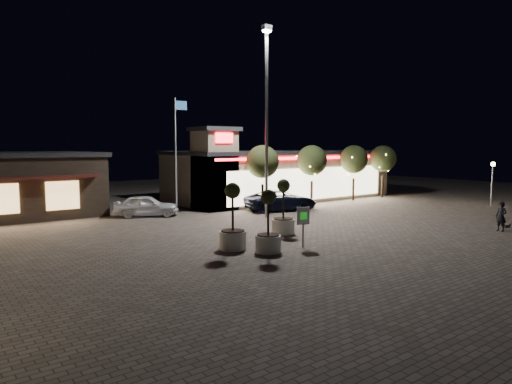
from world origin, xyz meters
TOP-DOWN VIEW (x-y plane):
  - ground at (0.00, 0.00)m, footprint 90.00×90.00m
  - retail_building at (9.51, 15.82)m, footprint 20.40×8.40m
  - floodlight_pole at (2.00, 8.00)m, footprint 0.60×0.40m
  - flagpole at (-1.90, 13.00)m, footprint 0.95×0.10m
  - lamp_post_east at (20.00, 2.00)m, footprint 0.36×0.36m
  - string_tree_a at (4.00, 11.00)m, footprint 2.42×2.42m
  - string_tree_b at (9.00, 11.00)m, footprint 2.42×2.42m
  - string_tree_c at (14.00, 11.00)m, footprint 2.42×2.42m
  - string_tree_d at (18.00, 11.00)m, footprint 2.42×2.42m
  - pickup_truck at (4.98, 10.04)m, footprint 5.83×3.86m
  - white_sedan at (-4.11, 13.30)m, footprint 4.59×3.42m
  - pedestrian at (9.48, -3.61)m, footprint 0.46×0.64m
  - dog at (10.04, -3.74)m, footprint 0.50×0.25m
  - planter_left at (-4.96, 1.68)m, footprint 1.25×1.25m
  - planter_mid at (-4.05, 0.22)m, footprint 1.15×1.15m
  - planter_right at (-0.74, 3.05)m, footprint 1.21×1.21m
  - valet_sign at (-2.16, -0.01)m, footprint 0.61×0.27m

SIDE VIEW (x-z plane):
  - ground at x=0.00m, z-range 0.00..0.00m
  - dog at x=10.04m, z-range 0.13..0.40m
  - white_sedan at x=-4.11m, z-range 0.00..1.46m
  - pickup_truck at x=4.98m, z-range 0.00..1.49m
  - pedestrian at x=9.48m, z-range 0.00..1.65m
  - planter_mid at x=-4.05m, z-range -0.54..2.28m
  - planter_right at x=-0.74m, z-range -0.57..2.41m
  - planter_left at x=-4.96m, z-range -0.59..2.48m
  - valet_sign at x=-2.16m, z-range 0.38..2.29m
  - retail_building at x=9.51m, z-range -0.84..5.26m
  - lamp_post_east at x=20.00m, z-range 0.72..4.20m
  - string_tree_a at x=4.00m, z-range 1.17..5.95m
  - string_tree_b at x=9.00m, z-range 1.17..5.95m
  - string_tree_c at x=14.00m, z-range 1.17..5.95m
  - string_tree_d at x=18.00m, z-range 1.17..5.95m
  - flagpole at x=-1.90m, z-range 0.74..8.74m
  - floodlight_pole at x=2.00m, z-range 0.83..13.21m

